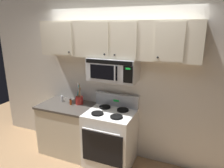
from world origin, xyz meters
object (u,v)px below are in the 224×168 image
object	(u,v)px
utensil_crock_red	(79,99)
spice_jar	(71,102)
over_range_microwave	(113,69)
salt_shaker	(62,98)
stove_range	(110,136)

from	to	relation	value
utensil_crock_red	spice_jar	world-z (taller)	utensil_crock_red
spice_jar	utensil_crock_red	bearing A→B (deg)	37.64
over_range_microwave	salt_shaker	distance (m)	1.19
utensil_crock_red	spice_jar	distance (m)	0.15
stove_range	spice_jar	size ratio (longest dim) A/B	10.22
stove_range	salt_shaker	bearing A→B (deg)	173.24
over_range_microwave	spice_jar	world-z (taller)	over_range_microwave
spice_jar	over_range_microwave	bearing A→B (deg)	6.42
stove_range	over_range_microwave	distance (m)	1.11
stove_range	spice_jar	world-z (taller)	stove_range
over_range_microwave	utensil_crock_red	distance (m)	0.87
over_range_microwave	spice_jar	xyz separation A→B (m)	(-0.76, -0.09, -0.62)
over_range_microwave	spice_jar	size ratio (longest dim) A/B	6.93
utensil_crock_red	spice_jar	bearing A→B (deg)	-142.36
stove_range	utensil_crock_red	distance (m)	0.84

